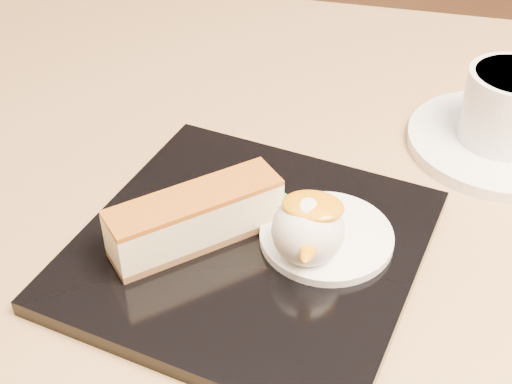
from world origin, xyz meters
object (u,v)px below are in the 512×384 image
(saucer, at_px, (500,142))
(coffee_cup, at_px, (512,106))
(cheesecake, at_px, (196,218))
(table, at_px, (212,359))
(dessert_plate, at_px, (249,249))
(ice_cream_scoop, at_px, (308,230))

(saucer, bearing_deg, coffee_cup, -18.07)
(cheesecake, bearing_deg, saucer, -2.13)
(table, bearing_deg, dessert_plate, -32.77)
(table, xyz_separation_m, coffee_cup, (0.21, 0.15, 0.20))
(table, relative_size, dessert_plate, 3.64)
(ice_cream_scoop, bearing_deg, cheesecake, 180.00)
(ice_cream_scoop, xyz_separation_m, saucer, (0.13, 0.18, -0.03))
(table, distance_m, cheesecake, 0.19)
(table, relative_size, coffee_cup, 8.43)
(table, bearing_deg, saucer, 35.10)
(ice_cream_scoop, bearing_deg, table, 158.93)
(dessert_plate, bearing_deg, table, 147.23)
(cheesecake, distance_m, ice_cream_scoop, 0.08)
(ice_cream_scoop, height_order, saucer, ice_cream_scoop)
(dessert_plate, relative_size, coffee_cup, 2.32)
(dessert_plate, xyz_separation_m, ice_cream_scoop, (0.04, -0.01, 0.03))
(ice_cream_scoop, bearing_deg, dessert_plate, 172.87)
(cheesecake, height_order, ice_cream_scoop, ice_cream_scoop)
(table, height_order, ice_cream_scoop, ice_cream_scoop)
(table, xyz_separation_m, dessert_plate, (0.04, -0.03, 0.16))
(ice_cream_scoop, bearing_deg, saucer, 54.08)
(cheesecake, height_order, saucer, cheesecake)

